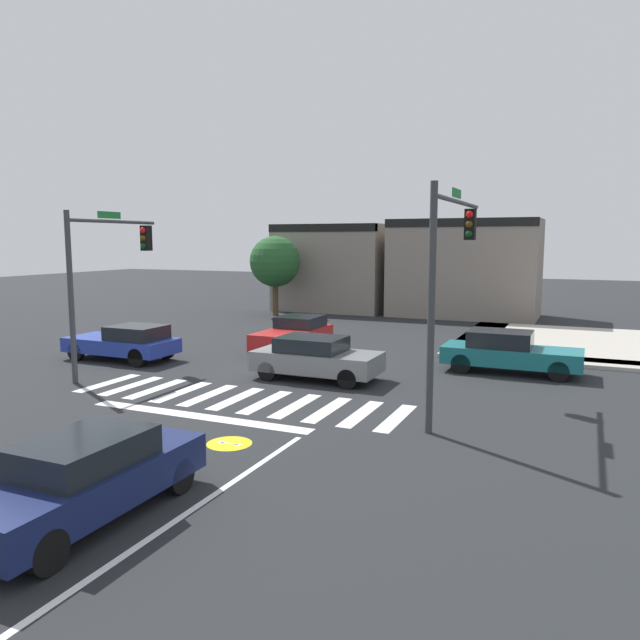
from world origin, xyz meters
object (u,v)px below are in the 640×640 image
(car_teal, at_px, (508,352))
(car_gray, at_px, (316,357))
(traffic_signal_southwest, at_px, (106,262))
(car_red, at_px, (294,335))
(traffic_signal_southeast, at_px, (451,255))
(car_blue, at_px, (125,342))
(roadside_tree, at_px, (275,262))
(car_navy, at_px, (86,477))

(car_teal, height_order, car_gray, car_teal)
(traffic_signal_southwest, height_order, car_red, traffic_signal_southwest)
(traffic_signal_southeast, xyz_separation_m, car_blue, (-13.18, 2.06, -3.59))
(car_gray, distance_m, roadside_tree, 18.14)
(car_navy, height_order, car_gray, car_navy)
(car_blue, bearing_deg, traffic_signal_southeast, 171.12)
(roadside_tree, bearing_deg, car_gray, -57.62)
(car_navy, xyz_separation_m, roadside_tree, (-10.41, 26.37, 2.63))
(car_blue, bearing_deg, car_teal, -165.10)
(car_red, height_order, car_gray, car_red)
(car_blue, height_order, car_gray, car_gray)
(car_teal, relative_size, car_red, 1.12)
(car_teal, bearing_deg, car_blue, -165.10)
(traffic_signal_southwest, xyz_separation_m, car_gray, (7.07, 2.13, -3.21))
(car_red, bearing_deg, car_blue, -50.84)
(traffic_signal_southeast, relative_size, traffic_signal_southwest, 1.07)
(car_teal, height_order, roadside_tree, roadside_tree)
(car_teal, xyz_separation_m, car_gray, (-5.89, -3.71, -0.01))
(traffic_signal_southwest, height_order, roadside_tree, traffic_signal_southwest)
(car_red, relative_size, car_gray, 1.00)
(traffic_signal_southwest, height_order, car_navy, traffic_signal_southwest)
(traffic_signal_southeast, relative_size, car_navy, 1.35)
(traffic_signal_southeast, height_order, car_red, traffic_signal_southeast)
(traffic_signal_southeast, distance_m, car_red, 10.75)
(car_navy, xyz_separation_m, car_teal, (5.09, 14.91, 0.01))
(traffic_signal_southeast, relative_size, car_gray, 1.43)
(traffic_signal_southwest, bearing_deg, car_gray, -73.23)
(car_red, relative_size, roadside_tree, 0.86)
(car_blue, bearing_deg, car_red, -140.84)
(car_red, bearing_deg, car_gray, 34.46)
(car_navy, bearing_deg, car_gray, 4.07)
(traffic_signal_southeast, height_order, roadside_tree, traffic_signal_southeast)
(traffic_signal_southeast, xyz_separation_m, car_teal, (0.94, 5.82, -3.56))
(traffic_signal_southeast, xyz_separation_m, car_red, (-7.88, 6.38, -3.57))
(car_red, height_order, roadside_tree, roadside_tree)
(traffic_signal_southwest, bearing_deg, car_navy, -139.09)
(traffic_signal_southeast, bearing_deg, car_red, 51.00)
(traffic_signal_southeast, height_order, car_navy, traffic_signal_southeast)
(car_navy, bearing_deg, traffic_signal_southeast, -24.54)
(car_navy, distance_m, car_blue, 14.35)
(traffic_signal_southeast, height_order, car_gray, traffic_signal_southeast)
(traffic_signal_southeast, relative_size, car_teal, 1.28)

